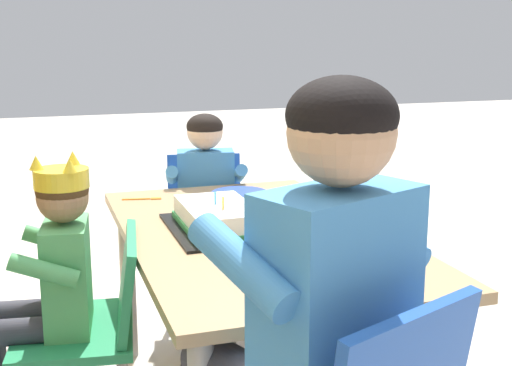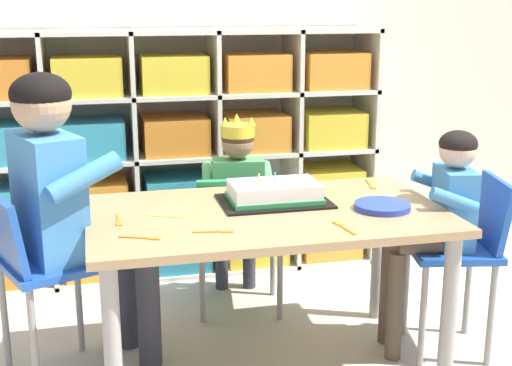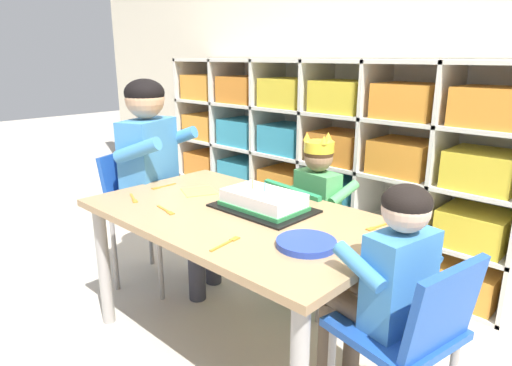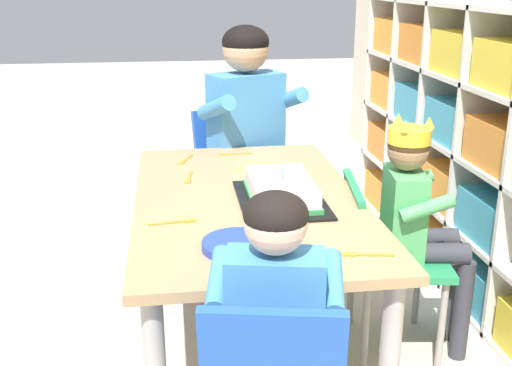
# 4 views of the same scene
# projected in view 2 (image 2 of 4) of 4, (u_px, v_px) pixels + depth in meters

# --- Properties ---
(ground) EXTENTS (16.00, 16.00, 0.00)m
(ground) POSITION_uv_depth(u_px,v_px,m) (267.00, 366.00, 2.55)
(ground) COLOR #BCB2A3
(storage_cubby_shelf) EXTENTS (2.32, 0.34, 1.16)m
(storage_cubby_shelf) POSITION_uv_depth(u_px,v_px,m) (131.00, 162.00, 3.29)
(storage_cubby_shelf) COLOR silver
(storage_cubby_shelf) RESTS_ON ground
(activity_table) EXTENTS (1.22, 0.71, 0.59)m
(activity_table) POSITION_uv_depth(u_px,v_px,m) (267.00, 232.00, 2.42)
(activity_table) COLOR #A37F56
(activity_table) RESTS_ON ground
(classroom_chair_blue) EXTENTS (0.42, 0.37, 0.61)m
(classroom_chair_blue) POSITION_uv_depth(u_px,v_px,m) (240.00, 228.00, 2.88)
(classroom_chair_blue) COLOR #238451
(classroom_chair_blue) RESTS_ON ground
(child_with_crown) EXTENTS (0.32, 0.32, 0.84)m
(child_with_crown) POSITION_uv_depth(u_px,v_px,m) (237.00, 188.00, 2.95)
(child_with_crown) COLOR #4C9E5B
(child_with_crown) RESTS_ON ground
(classroom_chair_adult_side) EXTENTS (0.46, 0.47, 0.70)m
(classroom_chair_adult_side) POSITION_uv_depth(u_px,v_px,m) (38.00, 261.00, 2.32)
(classroom_chair_adult_side) COLOR #1E4CA8
(classroom_chair_adult_side) RESTS_ON ground
(adult_helper_seated) EXTENTS (0.49, 0.47, 1.07)m
(adult_helper_seated) POSITION_uv_depth(u_px,v_px,m) (67.00, 193.00, 2.33)
(adult_helper_seated) COLOR #3D7FBC
(adult_helper_seated) RESTS_ON ground
(classroom_chair_guest_side) EXTENTS (0.38, 0.37, 0.67)m
(classroom_chair_guest_side) POSITION_uv_depth(u_px,v_px,m) (464.00, 246.00, 2.57)
(classroom_chair_guest_side) COLOR #1E4CA8
(classroom_chair_guest_side) RESTS_ON ground
(guest_at_table_side) EXTENTS (0.32, 0.32, 0.85)m
(guest_at_table_side) POSITION_uv_depth(u_px,v_px,m) (439.00, 213.00, 2.54)
(guest_at_table_side) COLOR #3D7FBC
(guest_at_table_side) RESTS_ON ground
(birthday_cake_on_tray) EXTENTS (0.39, 0.26, 0.11)m
(birthday_cake_on_tray) POSITION_uv_depth(u_px,v_px,m) (274.00, 194.00, 2.49)
(birthday_cake_on_tray) COLOR black
(birthday_cake_on_tray) RESTS_ON activity_table
(paper_plate_stack) EXTENTS (0.19, 0.19, 0.02)m
(paper_plate_stack) POSITION_uv_depth(u_px,v_px,m) (382.00, 206.00, 2.42)
(paper_plate_stack) COLOR #233DA3
(paper_plate_stack) RESTS_ON activity_table
(paper_napkin_square) EXTENTS (0.19, 0.19, 0.00)m
(paper_napkin_square) POSITION_uv_depth(u_px,v_px,m) (171.00, 211.00, 2.39)
(paper_napkin_square) COLOR #F4DB4C
(paper_napkin_square) RESTS_ON activity_table
(fork_scattered_mid_table) EXTENTS (0.03, 0.14, 0.00)m
(fork_scattered_mid_table) POSITION_uv_depth(u_px,v_px,m) (343.00, 227.00, 2.22)
(fork_scattered_mid_table) COLOR orange
(fork_scattered_mid_table) RESTS_ON activity_table
(fork_near_cake_tray) EXTENTS (0.13, 0.03, 0.00)m
(fork_near_cake_tray) POSITION_uv_depth(u_px,v_px,m) (216.00, 232.00, 2.18)
(fork_near_cake_tray) COLOR orange
(fork_near_cake_tray) RESTS_ON activity_table
(fork_beside_plate_stack) EXTENTS (0.02, 0.13, 0.00)m
(fork_beside_plate_stack) POSITION_uv_depth(u_px,v_px,m) (119.00, 221.00, 2.29)
(fork_beside_plate_stack) COLOR orange
(fork_beside_plate_stack) RESTS_ON activity_table
(fork_at_table_front_edge) EXTENTS (0.13, 0.06, 0.00)m
(fork_at_table_front_edge) POSITION_uv_depth(u_px,v_px,m) (143.00, 238.00, 2.12)
(fork_at_table_front_edge) COLOR orange
(fork_at_table_front_edge) RESTS_ON activity_table
(fork_by_napkin) EXTENTS (0.04, 0.13, 0.00)m
(fork_by_napkin) POSITION_uv_depth(u_px,v_px,m) (370.00, 185.00, 2.73)
(fork_by_napkin) COLOR orange
(fork_by_napkin) RESTS_ON activity_table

